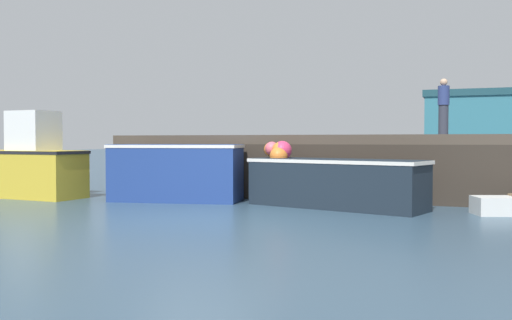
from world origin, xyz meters
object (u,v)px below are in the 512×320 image
object	(u,v)px
fishing_boat_near_right	(176,171)
dockworker	(444,107)
fishing_boat_mid	(332,180)
fishing_boat_near_left	(23,166)

from	to	relation	value
fishing_boat_near_right	dockworker	size ratio (longest dim) A/B	2.09
fishing_boat_mid	fishing_boat_near_left	bearing A→B (deg)	-176.15
fishing_boat_near_left	fishing_boat_near_right	world-z (taller)	fishing_boat_near_left
fishing_boat_near_right	fishing_boat_mid	distance (m)	4.16
fishing_boat_near_left	dockworker	size ratio (longest dim) A/B	2.30
fishing_boat_near_right	fishing_boat_mid	bearing A→B (deg)	-0.55
fishing_boat_mid	dockworker	size ratio (longest dim) A/B	2.59
fishing_boat_near_left	fishing_boat_mid	bearing A→B (deg)	3.85
fishing_boat_near_left	fishing_boat_mid	size ratio (longest dim) A/B	0.88
fishing_boat_near_left	fishing_boat_near_right	xyz separation A→B (m)	(4.47, 0.62, -0.09)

